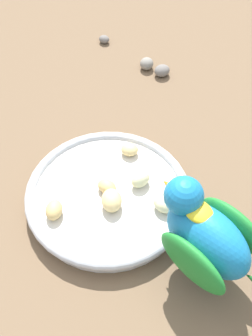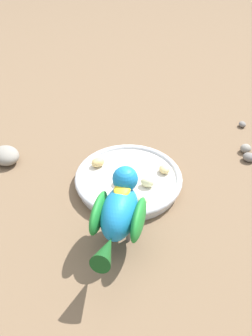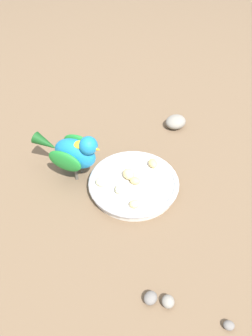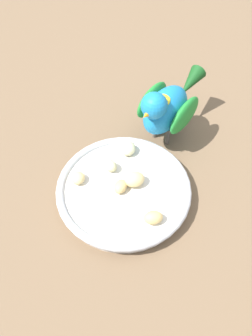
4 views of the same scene
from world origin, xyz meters
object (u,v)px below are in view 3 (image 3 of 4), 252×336
Objects in this scene: apple_piece_3 at (102,182)px; pebble_1 at (229,325)px; parrot at (74,152)px; rock_large at (176,122)px; apple_piece_2 at (120,188)px; apple_piece_5 at (134,181)px; apple_piece_1 at (152,163)px; pebble_2 at (150,298)px; pebble_0 at (168,302)px; apple_piece_0 at (129,174)px; apple_piece_4 at (135,204)px; feeding_bowl at (133,184)px.

apple_piece_3 is 0.42m from pebble_1.
rock_large is at bearing 61.23° from parrot.
apple_piece_2 reaches higher than apple_piece_5.
rock_large is (0.12, -0.33, -0.01)m from apple_piece_2.
apple_piece_2 is 0.35m from rock_large.
apple_piece_2 is at bearing 86.17° from apple_piece_5.
apple_piece_1 reaches higher than pebble_2.
pebble_0 is at bearing 133.03° from rock_large.
pebble_0 is at bearing 153.55° from apple_piece_0.
parrot is 2.82× the size of rock_large.
apple_piece_0 is 1.15× the size of apple_piece_1.
apple_piece_5 is 0.17m from parrot.
apple_piece_4 is 0.99× the size of pebble_0.
feeding_bowl is 0.03m from apple_piece_0.
rock_large is at bearing -77.79° from apple_piece_3.
apple_piece_5 reaches higher than rock_large.
apple_piece_2 is at bearing -1.65° from apple_piece_4.
feeding_bowl is 0.05m from apple_piece_2.
parrot is 6.62× the size of pebble_2.
apple_piece_4 is 0.22m from pebble_2.
apple_piece_5 is at bearing 170.16° from apple_piece_0.
feeding_bowl is 8.06× the size of pebble_2.
apple_piece_5 is (-0.03, 0.00, -0.00)m from apple_piece_0.
feeding_bowl is 0.02m from apple_piece_5.
pebble_0 is (-0.29, 0.23, -0.02)m from apple_piece_1.
apple_piece_0 is 0.06m from apple_piece_2.
parrot is 0.37m from rock_large.
parrot is 0.52m from pebble_1.
feeding_bowl is 1.22× the size of parrot.
pebble_0 is at bearing -141.52° from pebble_2.
apple_piece_0 is at bearing 109.64° from rock_large.
apple_piece_5 is (-0.02, 0.08, -0.00)m from apple_piece_1.
apple_piece_1 is at bearing -101.54° from apple_piece_3.
feeding_bowl is 6.57× the size of apple_piece_0.
feeding_bowl is at bearing -18.99° from apple_piece_5.
apple_piece_5 is 0.38m from pebble_1.
apple_piece_5 is at bearing -34.01° from pebble_2.
parrot reaches higher than apple_piece_1.
feeding_bowl is at bearing -86.31° from apple_piece_2.
apple_piece_1 is 0.15m from apple_piece_3.
apple_piece_5 is 1.08× the size of pebble_0.
apple_piece_3 is (0.02, 0.07, -0.00)m from apple_piece_0.
apple_piece_3 is at bearing 102.21° from rock_large.
apple_piece_3 is 1.11× the size of apple_piece_5.
pebble_0 is 0.03m from pebble_2.
apple_piece_3 is 0.46× the size of rock_large.
apple_piece_2 is at bearing 115.72° from apple_piece_0.
apple_piece_1 is (-0.01, -0.08, -0.00)m from apple_piece_0.
pebble_0 is (-0.41, 0.06, -0.07)m from parrot.
apple_piece_2 reaches higher than feeding_bowl.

